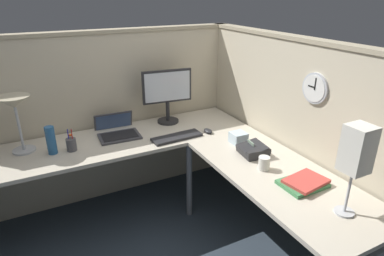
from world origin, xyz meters
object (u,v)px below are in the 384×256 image
at_px(office_phone, 253,150).
at_px(wall_clock, 315,88).
at_px(laptop, 117,131).
at_px(book_stack, 304,183).
at_px(desk_lamp_paper, 357,152).
at_px(coffee_mug, 264,163).
at_px(keyboard, 177,137).
at_px(computer_mouse, 208,131).
at_px(desk_lamp_dome, 15,107).
at_px(monitor, 167,92).
at_px(tissue_box, 238,138).
at_px(thermos_flask, 51,140).
at_px(pen_cup, 71,144).

height_order(office_phone, wall_clock, wall_clock).
height_order(laptop, book_stack, laptop).
height_order(desk_lamp_paper, coffee_mug, desk_lamp_paper).
distance_m(keyboard, office_phone, 0.67).
distance_m(computer_mouse, wall_clock, 0.99).
height_order(desk_lamp_dome, desk_lamp_paper, desk_lamp_paper).
distance_m(monitor, desk_lamp_paper, 1.76).
relative_size(desk_lamp_dome, wall_clock, 2.02).
height_order(monitor, computer_mouse, monitor).
bearing_deg(wall_clock, computer_mouse, 120.52).
bearing_deg(desk_lamp_paper, desk_lamp_dome, 133.14).
xyz_separation_m(desk_lamp_dome, book_stack, (1.57, -1.36, -0.34)).
distance_m(book_stack, desk_lamp_paper, 0.48).
xyz_separation_m(keyboard, computer_mouse, (0.29, -0.02, 0.01)).
height_order(tissue_box, wall_clock, wall_clock).
bearing_deg(computer_mouse, monitor, 117.90).
bearing_deg(monitor, book_stack, -76.77).
distance_m(laptop, wall_clock, 1.65).
bearing_deg(coffee_mug, computer_mouse, 92.00).
bearing_deg(thermos_flask, computer_mouse, -8.99).
xyz_separation_m(computer_mouse, office_phone, (0.09, -0.52, 0.02)).
bearing_deg(office_phone, coffee_mug, -107.69).
bearing_deg(tissue_box, office_phone, -95.73).
bearing_deg(pen_cup, desk_lamp_paper, -50.84).
height_order(computer_mouse, desk_lamp_paper, desk_lamp_paper).
distance_m(computer_mouse, desk_lamp_paper, 1.39).
distance_m(keyboard, coffee_mug, 0.82).
height_order(thermos_flask, book_stack, thermos_flask).
bearing_deg(wall_clock, tissue_box, 125.66).
bearing_deg(computer_mouse, pen_cup, 170.63).
relative_size(coffee_mug, tissue_box, 0.80).
bearing_deg(tissue_box, computer_mouse, 111.78).
bearing_deg(computer_mouse, coffee_mug, -88.00).
xyz_separation_m(computer_mouse, pen_cup, (-1.12, 0.18, 0.04)).
height_order(desk_lamp_dome, wall_clock, wall_clock).
bearing_deg(book_stack, desk_lamp_paper, -90.69).
relative_size(desk_lamp_paper, tissue_box, 4.42).
height_order(monitor, coffee_mug, monitor).
height_order(laptop, desk_lamp_dome, desk_lamp_dome).
xyz_separation_m(office_phone, book_stack, (0.03, -0.50, -0.02)).
bearing_deg(wall_clock, pen_cup, 149.48).
height_order(pen_cup, coffee_mug, pen_cup).
bearing_deg(office_phone, keyboard, 125.55).
bearing_deg(desk_lamp_dome, coffee_mug, -36.12).
distance_m(keyboard, desk_lamp_paper, 1.46).
bearing_deg(thermos_flask, laptop, 16.32).
distance_m(computer_mouse, desk_lamp_dome, 1.53).
height_order(laptop, desk_lamp_paper, desk_lamp_paper).
distance_m(tissue_box, wall_clock, 0.72).
xyz_separation_m(computer_mouse, desk_lamp_dome, (-1.45, 0.34, 0.35)).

